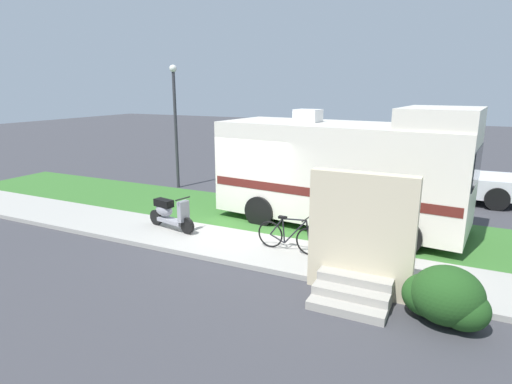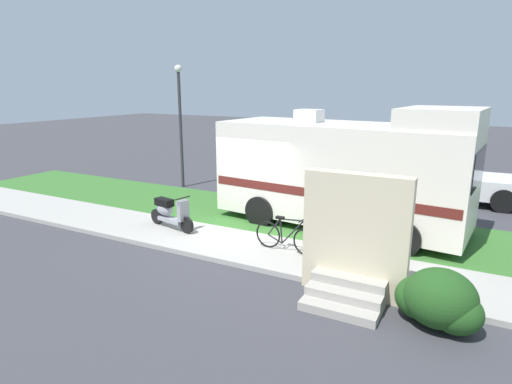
% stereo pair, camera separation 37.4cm
% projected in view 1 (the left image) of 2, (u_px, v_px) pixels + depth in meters
% --- Properties ---
extents(ground_plane, '(80.00, 80.00, 0.00)m').
position_uv_depth(ground_plane, '(239.00, 231.00, 11.87)').
color(ground_plane, '#38383D').
extents(sidewalk, '(24.00, 2.00, 0.12)m').
position_uv_depth(sidewalk, '(217.00, 243.00, 10.81)').
color(sidewalk, '#9E9B93').
rests_on(sidewalk, ground).
extents(grass_strip, '(24.00, 3.40, 0.08)m').
position_uv_depth(grass_strip, '(262.00, 215.00, 13.17)').
color(grass_strip, '#336628').
rests_on(grass_strip, ground).
extents(motorhome_rv, '(7.07, 3.19, 3.45)m').
position_uv_depth(motorhome_rv, '(343.00, 171.00, 11.87)').
color(motorhome_rv, silver).
rests_on(motorhome_rv, ground).
extents(scooter, '(1.68, 0.61, 0.97)m').
position_uv_depth(scooter, '(169.00, 213.00, 11.58)').
color(scooter, black).
rests_on(scooter, ground).
extents(bicycle, '(1.68, 0.52, 0.89)m').
position_uv_depth(bicycle, '(289.00, 236.00, 10.01)').
color(bicycle, black).
rests_on(bicycle, ground).
extents(pickup_truck_near, '(5.65, 2.29, 1.83)m').
position_uv_depth(pickup_truck_near, '(424.00, 171.00, 15.33)').
color(pickup_truck_near, silver).
rests_on(pickup_truck_near, ground).
extents(porch_steps, '(2.00, 1.26, 2.40)m').
position_uv_depth(porch_steps, '(359.00, 248.00, 8.02)').
color(porch_steps, '#9E998E').
rests_on(porch_steps, ground).
extents(bush_by_porch, '(1.42, 1.07, 1.01)m').
position_uv_depth(bush_by_porch, '(446.00, 298.00, 7.12)').
color(bush_by_porch, '#1E4719').
rests_on(bush_by_porch, ground).
extents(bottle_green, '(0.06, 0.06, 0.30)m').
position_uv_depth(bottle_green, '(366.00, 258.00, 9.38)').
color(bottle_green, brown).
rests_on(bottle_green, ground).
extents(street_lamp_post, '(0.28, 0.28, 4.74)m').
position_uv_depth(street_lamp_post, '(175.00, 116.00, 16.32)').
color(street_lamp_post, '#333338').
rests_on(street_lamp_post, ground).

